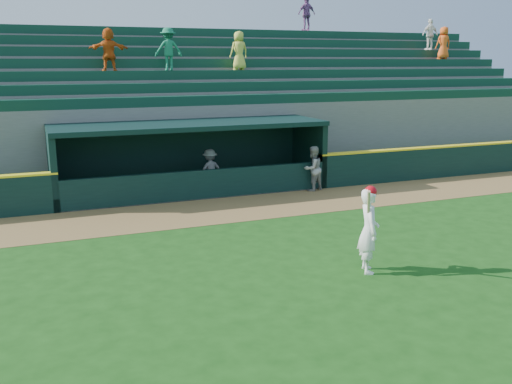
% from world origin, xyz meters
% --- Properties ---
extents(ground, '(120.00, 120.00, 0.00)m').
position_xyz_m(ground, '(0.00, 0.00, 0.00)').
color(ground, '#174511').
rests_on(ground, ground).
extents(warning_track, '(40.00, 3.00, 0.01)m').
position_xyz_m(warning_track, '(0.00, 4.90, 0.01)').
color(warning_track, brown).
rests_on(warning_track, ground).
extents(field_wall_right, '(15.50, 0.30, 1.20)m').
position_xyz_m(field_wall_right, '(12.25, 6.55, 0.60)').
color(field_wall_right, black).
rests_on(field_wall_right, ground).
extents(wall_stripe_right, '(15.50, 0.32, 0.06)m').
position_xyz_m(wall_stripe_right, '(12.25, 6.55, 1.23)').
color(wall_stripe_right, yellow).
rests_on(wall_stripe_right, field_wall_right).
extents(dugout_player_front, '(0.92, 0.81, 1.60)m').
position_xyz_m(dugout_player_front, '(4.07, 6.30, 0.80)').
color(dugout_player_front, '#9E9E99').
rests_on(dugout_player_front, ground).
extents(dugout_player_inside, '(1.05, 0.72, 1.49)m').
position_xyz_m(dugout_player_inside, '(0.70, 7.73, 0.74)').
color(dugout_player_inside, gray).
rests_on(dugout_player_inside, ground).
extents(dugout, '(9.40, 2.80, 2.46)m').
position_xyz_m(dugout, '(0.00, 8.00, 1.36)').
color(dugout, slate).
rests_on(dugout, ground).
extents(stands, '(34.50, 6.25, 7.57)m').
position_xyz_m(stands, '(-0.01, 12.57, 2.40)').
color(stands, slate).
rests_on(stands, ground).
extents(batter_at_plate, '(0.67, 0.84, 1.95)m').
position_xyz_m(batter_at_plate, '(1.47, -1.33, 0.97)').
color(batter_at_plate, white).
rests_on(batter_at_plate, ground).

